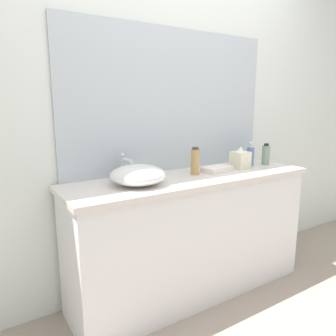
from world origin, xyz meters
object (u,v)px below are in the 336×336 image
soap_dispenser (250,155)px  perfume_bottle (195,161)px  tissue_box (240,159)px  sink_basin (138,175)px  lotion_bottle (266,155)px  folded_hand_towel (217,169)px

soap_dispenser → perfume_bottle: bearing=-177.0°
tissue_box → perfume_bottle: bearing=179.0°
sink_basin → tissue_box: 0.87m
lotion_bottle → perfume_bottle: size_ratio=0.89×
tissue_box → folded_hand_towel: tissue_box is taller
sink_basin → perfume_bottle: 0.46m
perfume_bottle → folded_hand_towel: size_ratio=0.88×
sink_basin → tissue_box: size_ratio=2.03×
soap_dispenser → folded_hand_towel: (-0.37, -0.04, -0.06)m
soap_dispenser → tissue_box: 0.15m
perfume_bottle → tissue_box: size_ratio=1.14×
tissue_box → folded_hand_towel: size_ratio=0.77×
perfume_bottle → tissue_box: perfume_bottle is taller
sink_basin → perfume_bottle: size_ratio=1.78×
lotion_bottle → folded_hand_towel: size_ratio=0.79×
soap_dispenser → folded_hand_towel: size_ratio=0.89×
soap_dispenser → tissue_box: (-0.14, -0.04, -0.01)m
sink_basin → lotion_bottle: 1.15m
tissue_box → lotion_bottle: bearing=-0.3°
sink_basin → soap_dispenser: bearing=3.9°
lotion_bottle → folded_hand_towel: (-0.51, -0.00, -0.06)m
lotion_bottle → perfume_bottle: 0.69m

